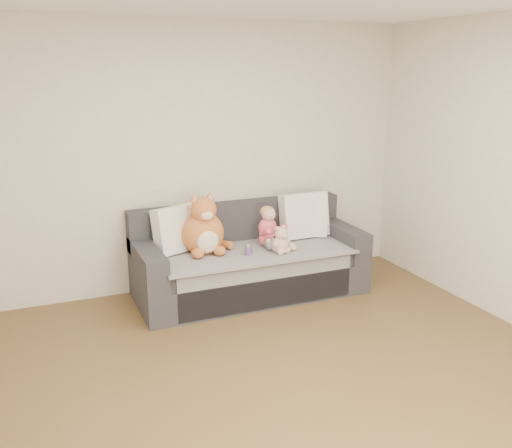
{
  "coord_description": "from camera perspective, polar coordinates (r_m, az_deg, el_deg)",
  "views": [
    {
      "loc": [
        -1.55,
        -2.84,
        2.16
      ],
      "look_at": [
        0.41,
        1.87,
        0.75
      ],
      "focal_mm": 40.0,
      "sensor_mm": 36.0,
      "label": 1
    }
  ],
  "objects": [
    {
      "name": "sippy_cup",
      "position": [
        5.29,
        -0.79,
        -2.48
      ],
      "size": [
        0.1,
        0.07,
        0.11
      ],
      "rotation": [
        0.0,
        0.0,
        0.18
      ],
      "color": "#733AA0",
      "rests_on": "sofa"
    },
    {
      "name": "teddy_bear",
      "position": [
        5.33,
        2.5,
        -1.8
      ],
      "size": [
        0.2,
        0.17,
        0.27
      ],
      "rotation": [
        0.0,
        0.0,
        0.38
      ],
      "color": "tan",
      "rests_on": "sofa"
    },
    {
      "name": "plush_cat",
      "position": [
        5.32,
        -5.23,
        -0.6
      ],
      "size": [
        0.48,
        0.41,
        0.61
      ],
      "rotation": [
        0.0,
        0.0,
        -0.0
      ],
      "color": "#B26C27",
      "rests_on": "sofa"
    },
    {
      "name": "plush_cow",
      "position": [
        5.41,
        1.69,
        -1.96
      ],
      "size": [
        0.14,
        0.2,
        0.17
      ],
      "rotation": [
        0.0,
        0.0,
        0.43
      ],
      "color": "white",
      "rests_on": "sofa"
    },
    {
      "name": "toddler",
      "position": [
        5.5,
        1.41,
        -0.58
      ],
      "size": [
        0.29,
        0.41,
        0.4
      ],
      "rotation": [
        0.0,
        0.0,
        0.35
      ],
      "color": "#CD484B",
      "rests_on": "sofa"
    },
    {
      "name": "cushion_right_back",
      "position": [
        5.83,
        4.83,
        0.88
      ],
      "size": [
        0.5,
        0.24,
        0.47
      ],
      "rotation": [
        0.0,
        0.0,
        0.03
      ],
      "color": "white",
      "rests_on": "sofa"
    },
    {
      "name": "room_shell",
      "position": [
        3.71,
        2.74,
        2.03
      ],
      "size": [
        5.0,
        5.0,
        5.0
      ],
      "color": "brown",
      "rests_on": "ground"
    },
    {
      "name": "cushion_left",
      "position": [
        5.4,
        -7.83,
        -0.5
      ],
      "size": [
        0.52,
        0.37,
        0.45
      ],
      "rotation": [
        0.0,
        0.0,
        0.37
      ],
      "color": "white",
      "rests_on": "sofa"
    },
    {
      "name": "sofa",
      "position": [
        5.59,
        -0.75,
        -3.87
      ],
      "size": [
        2.2,
        0.94,
        0.85
      ],
      "color": "#27272B",
      "rests_on": "ground"
    },
    {
      "name": "cushion_right_front",
      "position": [
        5.87,
        5.06,
        0.63
      ],
      "size": [
        0.46,
        0.37,
        0.4
      ],
      "rotation": [
        0.0,
        0.0,
        -0.49
      ],
      "color": "white",
      "rests_on": "sofa"
    }
  ]
}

